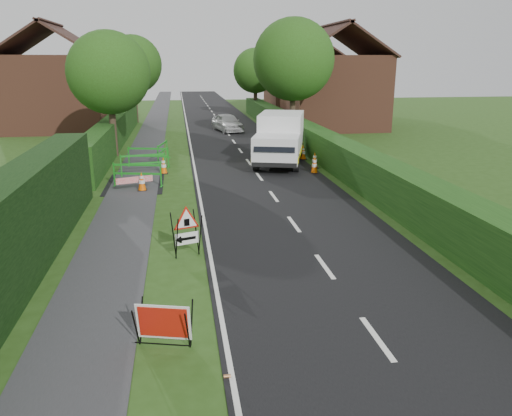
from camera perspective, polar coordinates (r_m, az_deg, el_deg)
ground at (r=11.63m, az=-2.78°, el=-9.42°), size 120.00×120.00×0.00m
road_surface at (r=45.84m, az=-4.39°, el=10.02°), size 6.00×90.00×0.02m
footpath at (r=45.74m, az=-11.37°, el=9.74°), size 2.00×90.00×0.02m
hedge_west_near at (r=12.24m, az=-27.14°, el=-9.97°), size 1.10×18.00×2.50m
hedge_west_far at (r=33.05m, az=-15.69°, el=6.98°), size 1.00×24.00×1.80m
hedge_east at (r=27.94m, az=7.06°, el=5.84°), size 1.20×50.00×1.50m
house_west at (r=41.45m, az=-21.79°, el=12.27°), size 7.50×7.40×7.88m
house_east_a at (r=40.32m, az=8.82°, el=13.13°), size 7.50×7.40×7.88m
house_east_b at (r=54.06m, az=5.32°, el=14.03°), size 7.50×7.40×7.88m
tree_nw at (r=28.64m, az=-16.48°, el=14.60°), size 4.40×4.40×6.70m
tree_ne at (r=33.26m, az=4.31°, el=16.55°), size 5.20×5.20×7.79m
tree_fw at (r=44.56m, az=-13.91°, el=15.64°), size 4.80×4.80×7.24m
tree_fe at (r=49.00m, az=-0.07°, el=15.42°), size 4.20×4.20×6.33m
red_rect_sign at (r=9.47m, az=-10.53°, el=-12.80°), size 1.11×0.84×0.85m
triangle_sign at (r=13.31m, az=-8.08°, el=-2.29°), size 1.04×1.04×1.20m
works_van at (r=25.65m, az=2.77°, el=8.01°), size 3.60×5.86×2.51m
traffic_cone_0 at (r=23.66m, az=6.69°, el=4.90°), size 0.38×0.38×0.79m
traffic_cone_1 at (r=24.83m, az=6.72°, el=5.45°), size 0.38×0.38×0.79m
traffic_cone_2 at (r=26.99m, az=5.40°, el=6.36°), size 0.38×0.38×0.79m
traffic_cone_3 at (r=20.77m, az=-12.92°, el=2.99°), size 0.38×0.38×0.79m
traffic_cone_4 at (r=23.81m, az=-10.53°, el=4.81°), size 0.38×0.38×0.79m
ped_barrier_0 at (r=21.49m, az=-13.41°, el=4.05°), size 2.09×0.80×1.00m
ped_barrier_1 at (r=23.67m, az=-12.78°, el=5.20°), size 2.09×0.71×1.00m
ped_barrier_2 at (r=25.46m, az=-12.21°, el=6.01°), size 2.09×0.81×1.00m
ped_barrier_3 at (r=26.78m, az=-10.64°, el=6.59°), size 0.77×2.09×1.00m
redwhite_plank at (r=20.96m, az=-13.65°, el=1.96°), size 1.43×0.52×0.25m
litter_can at (r=8.78m, az=-3.31°, el=-18.84°), size 0.12×0.07×0.07m
hatchback_car at (r=38.05m, az=-3.29°, el=9.73°), size 2.38×4.14×1.33m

